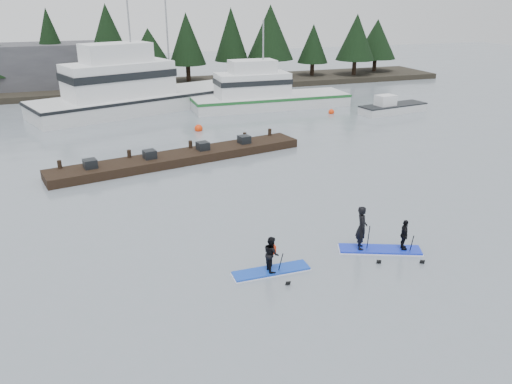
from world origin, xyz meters
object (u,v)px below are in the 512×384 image
object	(u,v)px
floating_dock	(181,157)
paddleboard_duo	(378,235)
fishing_boat_large	(140,100)
paddleboard_solo	(271,259)
fishing_boat_medium	(266,101)

from	to	relation	value
floating_dock	paddleboard_duo	world-z (taller)	paddleboard_duo
paddleboard_duo	fishing_boat_large	bearing A→B (deg)	122.94
fishing_boat_large	paddleboard_solo	size ratio (longest dim) A/B	7.11
fishing_boat_medium	paddleboard_duo	distance (m)	28.24
fishing_boat_medium	paddleboard_solo	bearing A→B (deg)	-109.09
fishing_boat_large	floating_dock	bearing A→B (deg)	-107.15
floating_dock	paddleboard_duo	distance (m)	15.08
paddleboard_solo	floating_dock	bearing A→B (deg)	92.42
fishing_boat_large	paddleboard_solo	distance (m)	30.63
fishing_boat_medium	paddleboard_solo	world-z (taller)	fishing_boat_medium
fishing_boat_medium	paddleboard_solo	size ratio (longest dim) A/B	4.99
fishing_boat_medium	paddleboard_duo	size ratio (longest dim) A/B	4.40
floating_dock	paddleboard_duo	xyz separation A→B (m)	(5.14, -14.18, 0.43)
fishing_boat_medium	fishing_boat_large	bearing A→B (deg)	166.99
fishing_boat_large	paddleboard_duo	bearing A→B (deg)	-98.47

